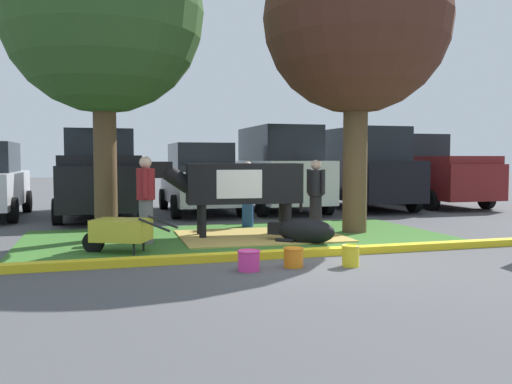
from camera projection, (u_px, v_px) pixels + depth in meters
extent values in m
plane|color=#4C4C4F|center=(313.00, 257.00, 8.80)|extent=(80.00, 80.00, 0.00)
cube|color=#386B28|center=(239.00, 237.00, 10.94)|extent=(8.36, 4.28, 0.02)
cube|color=yellow|center=(276.00, 254.00, 8.75)|extent=(9.56, 0.24, 0.12)
cube|color=tan|center=(260.00, 236.00, 11.02)|extent=(3.27, 2.50, 0.04)
cylinder|color=brown|center=(105.00, 162.00, 10.54)|extent=(0.44, 0.44, 3.03)
sphere|color=#2D5123|center=(103.00, 12.00, 10.36)|extent=(3.83, 3.83, 3.83)
cylinder|color=brown|center=(355.00, 160.00, 11.62)|extent=(0.52, 0.52, 3.13)
sphere|color=#4C281E|center=(357.00, 19.00, 11.44)|extent=(3.93, 3.93, 3.93)
cube|color=black|center=(244.00, 183.00, 11.06)|extent=(2.35, 0.90, 0.80)
cube|color=white|center=(237.00, 183.00, 11.03)|extent=(0.96, 0.80, 0.56)
cylinder|color=black|center=(178.00, 179.00, 10.79)|extent=(0.66, 0.38, 0.58)
cube|color=black|center=(161.00, 170.00, 10.72)|extent=(0.46, 0.30, 0.32)
cube|color=white|center=(151.00, 172.00, 10.68)|extent=(0.14, 0.21, 0.20)
cylinder|color=black|center=(203.00, 222.00, 10.70)|extent=(0.14, 0.14, 0.69)
cylinder|color=black|center=(200.00, 219.00, 11.18)|extent=(0.14, 0.14, 0.69)
cylinder|color=black|center=(288.00, 220.00, 11.04)|extent=(0.14, 0.14, 0.69)
cylinder|color=black|center=(282.00, 218.00, 11.52)|extent=(0.14, 0.14, 0.69)
cylinder|color=black|center=(301.00, 195.00, 11.31)|extent=(0.06, 0.06, 0.70)
ellipsoid|color=black|center=(306.00, 231.00, 10.17)|extent=(1.15, 1.08, 0.48)
cube|color=black|center=(276.00, 228.00, 10.41)|extent=(0.34, 0.33, 0.22)
cube|color=silver|center=(270.00, 228.00, 10.46)|extent=(0.11, 0.11, 0.16)
cylinder|color=black|center=(285.00, 241.00, 10.16)|extent=(0.33, 0.30, 0.10)
cylinder|color=slate|center=(146.00, 222.00, 10.09)|extent=(0.26, 0.26, 0.83)
cylinder|color=maroon|center=(146.00, 184.00, 10.05)|extent=(0.34, 0.34, 0.57)
sphere|color=beige|center=(145.00, 162.00, 10.03)|extent=(0.23, 0.23, 0.23)
cylinder|color=maroon|center=(146.00, 182.00, 10.27)|extent=(0.09, 0.09, 0.54)
cylinder|color=maroon|center=(145.00, 183.00, 9.83)|extent=(0.09, 0.09, 0.54)
cylinder|color=#23478C|center=(248.00, 211.00, 12.60)|extent=(0.26, 0.26, 0.78)
cylinder|color=slate|center=(248.00, 182.00, 12.55)|extent=(0.34, 0.34, 0.53)
sphere|color=beige|center=(248.00, 166.00, 12.53)|extent=(0.21, 0.21, 0.21)
cylinder|color=slate|center=(257.00, 181.00, 12.52)|extent=(0.09, 0.09, 0.51)
cylinder|color=slate|center=(238.00, 181.00, 12.59)|extent=(0.09, 0.09, 0.51)
cylinder|color=black|center=(316.00, 214.00, 11.74)|extent=(0.26, 0.26, 0.80)
cylinder|color=black|center=(316.00, 183.00, 11.70)|extent=(0.34, 0.34, 0.55)
sphere|color=beige|center=(316.00, 165.00, 11.68)|extent=(0.22, 0.22, 0.22)
cylinder|color=black|center=(323.00, 182.00, 11.53)|extent=(0.09, 0.09, 0.52)
cylinder|color=black|center=(309.00, 181.00, 11.87)|extent=(0.09, 0.09, 0.52)
cube|color=gold|center=(121.00, 230.00, 9.13)|extent=(1.07, 0.93, 0.36)
cylinder|color=black|center=(93.00, 242.00, 9.21)|extent=(0.37, 0.24, 0.36)
cylinder|color=black|center=(134.00, 249.00, 8.88)|extent=(0.04, 0.04, 0.24)
cylinder|color=black|center=(144.00, 245.00, 9.31)|extent=(0.04, 0.04, 0.24)
cylinder|color=black|center=(154.00, 225.00, 8.80)|extent=(0.50, 0.26, 0.23)
cylinder|color=black|center=(163.00, 222.00, 9.24)|extent=(0.50, 0.26, 0.23)
cylinder|color=#EA3893|center=(249.00, 261.00, 7.76)|extent=(0.31, 0.31, 0.28)
torus|color=#EA3893|center=(249.00, 251.00, 7.75)|extent=(0.34, 0.34, 0.02)
cylinder|color=orange|center=(294.00, 258.00, 8.01)|extent=(0.28, 0.28, 0.28)
torus|color=orange|center=(294.00, 248.00, 8.00)|extent=(0.31, 0.31, 0.02)
cylinder|color=yellow|center=(351.00, 256.00, 8.06)|extent=(0.25, 0.25, 0.30)
torus|color=yellow|center=(351.00, 246.00, 8.05)|extent=(0.28, 0.28, 0.02)
cylinder|color=black|center=(27.00, 201.00, 16.16)|extent=(0.23, 0.64, 0.64)
cylinder|color=black|center=(13.00, 210.00, 13.42)|extent=(0.23, 0.64, 0.64)
cube|color=black|center=(100.00, 185.00, 14.98)|extent=(2.04, 5.42, 1.10)
cube|color=black|center=(99.00, 147.00, 15.82)|extent=(1.85, 1.81, 1.00)
cube|color=black|center=(100.00, 160.00, 13.78)|extent=(1.92, 2.72, 0.24)
cylinder|color=black|center=(66.00, 201.00, 16.42)|extent=(0.23, 0.64, 0.64)
cylinder|color=black|center=(134.00, 199.00, 16.98)|extent=(0.23, 0.64, 0.64)
cylinder|color=black|center=(57.00, 212.00, 13.06)|extent=(0.23, 0.64, 0.64)
cylinder|color=black|center=(142.00, 209.00, 13.61)|extent=(0.23, 0.64, 0.64)
cube|color=silver|center=(200.00, 186.00, 15.95)|extent=(1.84, 4.41, 0.90)
cube|color=black|center=(200.00, 157.00, 15.89)|extent=(1.60, 2.21, 0.80)
cylinder|color=black|center=(164.00, 199.00, 17.10)|extent=(0.23, 0.64, 0.64)
cylinder|color=black|center=(220.00, 198.00, 17.60)|extent=(0.23, 0.64, 0.64)
cylinder|color=black|center=(176.00, 207.00, 14.36)|extent=(0.23, 0.64, 0.64)
cylinder|color=black|center=(242.00, 205.00, 14.85)|extent=(0.23, 0.64, 0.64)
cube|color=silver|center=(278.00, 181.00, 16.48)|extent=(1.94, 4.62, 1.20)
cube|color=black|center=(278.00, 144.00, 16.42)|extent=(1.70, 3.21, 1.00)
cylinder|color=black|center=(236.00, 198.00, 17.69)|extent=(0.23, 0.64, 0.64)
cylinder|color=black|center=(291.00, 196.00, 18.22)|extent=(0.23, 0.64, 0.64)
cylinder|color=black|center=(262.00, 205.00, 14.82)|extent=(0.23, 0.64, 0.64)
cylinder|color=black|center=(327.00, 204.00, 15.35)|extent=(0.23, 0.64, 0.64)
cube|color=black|center=(362.00, 180.00, 17.26)|extent=(1.94, 4.62, 1.20)
cube|color=black|center=(362.00, 145.00, 17.19)|extent=(1.70, 3.21, 1.00)
cylinder|color=black|center=(316.00, 196.00, 18.47)|extent=(0.23, 0.64, 0.64)
cylinder|color=black|center=(366.00, 195.00, 19.00)|extent=(0.23, 0.64, 0.64)
cylinder|color=black|center=(355.00, 203.00, 15.60)|extent=(0.23, 0.64, 0.64)
cylinder|color=black|center=(414.00, 201.00, 16.13)|extent=(0.23, 0.64, 0.64)
cube|color=maroon|center=(427.00, 180.00, 18.55)|extent=(2.04, 5.42, 1.10)
cube|color=black|center=(412.00, 149.00, 19.39)|extent=(1.85, 1.81, 1.00)
cube|color=maroon|center=(449.00, 160.00, 17.34)|extent=(1.92, 2.72, 0.24)
cylinder|color=black|center=(375.00, 193.00, 19.99)|extent=(0.23, 0.64, 0.64)
cylinder|color=black|center=(423.00, 192.00, 20.55)|extent=(0.23, 0.64, 0.64)
cylinder|color=black|center=(431.00, 200.00, 16.63)|extent=(0.23, 0.64, 0.64)
cylinder|color=black|center=(487.00, 199.00, 17.18)|extent=(0.23, 0.64, 0.64)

